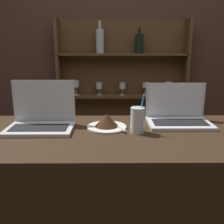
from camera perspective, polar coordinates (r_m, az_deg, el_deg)
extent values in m
cube|color=black|center=(1.47, 4.82, -22.78)|extent=(1.71, 0.66, 0.96)
cube|color=#4C3328|center=(2.59, 2.35, 14.04)|extent=(7.00, 0.06, 2.70)
cube|color=brown|center=(2.58, -11.61, 1.81)|extent=(0.03, 0.18, 1.63)
cube|color=brown|center=(2.64, 15.94, 1.82)|extent=(0.03, 0.18, 1.63)
cube|color=brown|center=(2.61, 2.24, 2.27)|extent=(1.27, 0.02, 1.63)
cube|color=brown|center=(2.63, 2.25, -5.10)|extent=(1.23, 0.18, 0.02)
cube|color=brown|center=(2.52, 2.34, 3.68)|extent=(1.23, 0.18, 0.02)
cube|color=brown|center=(2.47, 2.44, 13.01)|extent=(1.23, 0.18, 0.02)
cylinder|color=silver|center=(2.54, -8.15, 3.92)|extent=(0.05, 0.05, 0.01)
cylinder|color=silver|center=(2.53, -8.19, 4.83)|extent=(0.01, 0.01, 0.08)
cylinder|color=silver|center=(2.52, -8.25, 6.44)|extent=(0.06, 0.06, 0.07)
cylinder|color=silver|center=(2.52, -2.93, 3.97)|extent=(0.06, 0.06, 0.01)
cylinder|color=silver|center=(2.51, -2.94, 4.68)|extent=(0.01, 0.01, 0.06)
cylinder|color=silver|center=(2.50, -2.96, 6.08)|extent=(0.06, 0.06, 0.07)
cylinder|color=silver|center=(2.52, 2.34, 3.97)|extent=(0.06, 0.06, 0.01)
cylinder|color=silver|center=(2.51, 2.35, 4.69)|extent=(0.01, 0.01, 0.06)
cylinder|color=silver|center=(2.50, 2.36, 6.03)|extent=(0.06, 0.06, 0.06)
cylinder|color=silver|center=(2.54, 7.56, 3.95)|extent=(0.05, 0.05, 0.01)
cylinder|color=silver|center=(2.53, 7.59, 4.78)|extent=(0.01, 0.01, 0.07)
cylinder|color=silver|center=(2.52, 7.64, 6.15)|extent=(0.06, 0.06, 0.05)
cylinder|color=silver|center=(2.58, 12.66, 3.90)|extent=(0.06, 0.06, 0.01)
cylinder|color=silver|center=(2.57, 12.71, 4.77)|extent=(0.01, 0.01, 0.07)
cylinder|color=silver|center=(2.56, 12.79, 6.20)|extent=(0.07, 0.07, 0.06)
cylinder|color=black|center=(2.49, 6.23, 15.24)|extent=(0.08, 0.08, 0.18)
cylinder|color=black|center=(2.49, 6.31, 17.97)|extent=(0.03, 0.03, 0.06)
cylinder|color=#B2C1C6|center=(2.47, -2.77, 15.83)|extent=(0.08, 0.08, 0.22)
cylinder|color=#B2C1C6|center=(2.48, -2.82, 19.27)|extent=(0.03, 0.03, 0.07)
cube|color=silver|center=(1.33, -16.11, -3.70)|extent=(0.33, 0.22, 0.02)
cube|color=black|center=(1.31, -16.27, -3.42)|extent=(0.28, 0.12, 0.00)
cube|color=silver|center=(1.40, -15.30, 2.45)|extent=(0.33, 0.00, 0.23)
cube|color=silver|center=(1.39, -15.33, 2.43)|extent=(0.31, 0.01, 0.20)
cube|color=silver|center=(1.41, 15.10, -2.56)|extent=(0.34, 0.22, 0.02)
cube|color=black|center=(1.39, 15.24, -2.28)|extent=(0.29, 0.12, 0.00)
cube|color=silver|center=(1.48, 14.27, 2.68)|extent=(0.34, 0.00, 0.20)
cube|color=white|center=(1.48, 14.29, 2.66)|extent=(0.31, 0.01, 0.18)
cylinder|color=silver|center=(1.31, -1.21, -3.46)|extent=(0.21, 0.21, 0.01)
cone|color=#381E11|center=(1.30, -1.22, -1.85)|extent=(0.12, 0.12, 0.07)
cube|color=#B7B7BC|center=(1.30, 1.30, -3.35)|extent=(0.08, 0.16, 0.00)
cylinder|color=silver|center=(1.24, 5.84, -1.87)|extent=(0.07, 0.07, 0.13)
cylinder|color=#338CD8|center=(1.23, 6.45, -0.33)|extent=(0.04, 0.01, 0.19)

